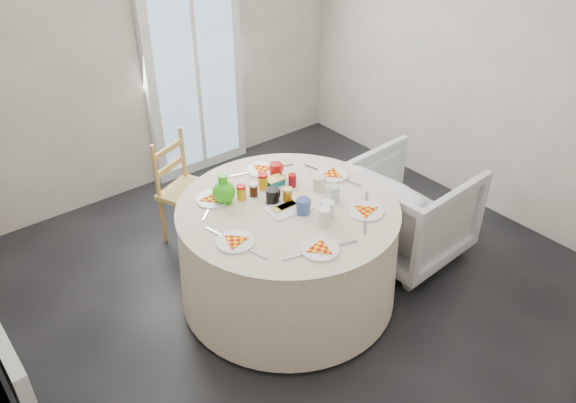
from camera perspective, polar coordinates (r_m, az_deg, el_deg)
floor at (r=4.27m, az=0.71°, el=-8.11°), size 4.00×4.00×0.00m
wall_back at (r=5.15m, az=-13.99°, el=15.03°), size 4.00×0.02×2.60m
wall_right at (r=4.99m, az=19.39°, el=13.58°), size 0.02×4.00×2.60m
glass_door at (r=5.36m, az=-9.50°, el=13.39°), size 1.00×0.08×2.10m
radiator at (r=3.61m, az=-26.84°, el=-13.79°), size 0.07×1.00×0.55m
table at (r=3.93m, az=0.00°, el=-5.20°), size 1.53×1.53×0.77m
wooden_chair at (r=4.53m, az=-10.04°, el=1.39°), size 0.52×0.51×0.90m
armchair at (r=4.44m, az=12.09°, el=-0.82°), size 0.82×0.87×0.86m
place_settings at (r=3.70m, az=0.00°, el=-0.39°), size 1.56×1.56×0.02m
jar_cluster at (r=3.82m, az=-2.22°, el=1.62°), size 0.44×0.24×0.12m
butter_tub at (r=3.93m, az=-1.38°, el=2.03°), size 0.13×0.10×0.05m
green_pitcher at (r=3.72m, az=-6.57°, el=1.36°), size 0.20×0.20×0.20m
cheese_platter at (r=3.68m, az=0.06°, el=-0.61°), size 0.31×0.22×0.04m
mugs_glasses at (r=3.74m, az=1.74°, el=0.67°), size 0.75×0.75×0.12m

